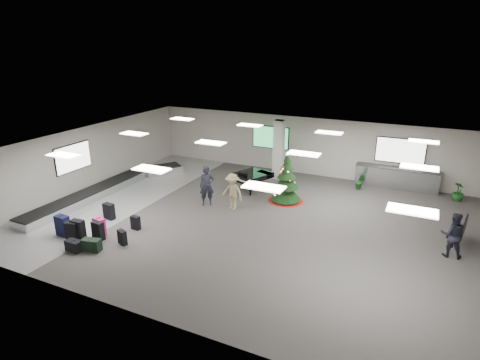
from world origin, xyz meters
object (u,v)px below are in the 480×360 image
at_px(christmas_tree, 286,184).
at_px(potted_plant_left, 360,182).
at_px(potted_plant_right, 458,192).
at_px(bench, 460,229).
at_px(pink_suitcase, 100,227).
at_px(traveler_a, 207,186).
at_px(traveler_b, 232,192).
at_px(traveler_bench, 453,235).
at_px(service_counter, 396,178).
at_px(baggage_carousel, 109,188).
at_px(grand_piano, 251,176).

height_order(christmas_tree, potted_plant_left, christmas_tree).
xyz_separation_m(christmas_tree, potted_plant_right, (7.31, 3.46, -0.37)).
bearing_deg(bench, pink_suitcase, -147.37).
distance_m(pink_suitcase, traveler_a, 5.02).
bearing_deg(traveler_b, christmas_tree, 58.32).
relative_size(christmas_tree, potted_plant_right, 2.65).
xyz_separation_m(traveler_b, traveler_bench, (8.71, -0.45, -0.01)).
distance_m(pink_suitcase, potted_plant_right, 16.06).
distance_m(christmas_tree, bench, 7.29).
bearing_deg(service_counter, bench, -62.39).
bearing_deg(potted_plant_right, christmas_tree, -154.66).
distance_m(bench, potted_plant_right, 4.58).
height_order(baggage_carousel, traveler_bench, traveler_bench).
height_order(baggage_carousel, grand_piano, grand_piano).
relative_size(christmas_tree, potted_plant_left, 2.90).
bearing_deg(christmas_tree, potted_plant_right, 25.34).
xyz_separation_m(service_counter, traveler_bench, (2.37, -6.43, 0.27)).
height_order(christmas_tree, traveler_b, christmas_tree).
bearing_deg(pink_suitcase, potted_plant_right, 47.31).
bearing_deg(potted_plant_right, baggage_carousel, -158.47).
height_order(baggage_carousel, pink_suitcase, pink_suitcase).
bearing_deg(baggage_carousel, pink_suitcase, -51.24).
bearing_deg(potted_plant_left, pink_suitcase, -130.52).
xyz_separation_m(traveler_bench, potted_plant_left, (-4.02, 5.48, -0.40)).
bearing_deg(bench, grand_piano, 178.59).
distance_m(traveler_a, potted_plant_left, 7.84).
bearing_deg(pink_suitcase, traveler_b, 61.62).
bearing_deg(baggage_carousel, traveler_bench, 1.13).
xyz_separation_m(potted_plant_left, potted_plant_right, (4.46, 0.39, 0.04)).
relative_size(christmas_tree, bench, 1.58).
bearing_deg(pink_suitcase, grand_piano, 74.83).
relative_size(pink_suitcase, grand_piano, 0.35).
relative_size(baggage_carousel, grand_piano, 4.49).
bearing_deg(traveler_b, service_counter, 54.88).
xyz_separation_m(service_counter, grand_piano, (-6.60, -3.37, 0.18)).
height_order(service_counter, potted_plant_left, service_counter).
height_order(service_counter, traveler_b, traveler_b).
bearing_deg(bench, traveler_bench, -94.59).
relative_size(christmas_tree, traveler_b, 1.44).
height_order(pink_suitcase, christmas_tree, christmas_tree).
height_order(christmas_tree, bench, christmas_tree).
xyz_separation_m(grand_piano, bench, (9.29, -1.77, -0.21)).
xyz_separation_m(traveler_a, potted_plant_left, (5.96, 5.06, -0.50)).
distance_m(christmas_tree, traveler_b, 2.68).
relative_size(service_counter, potted_plant_right, 4.47).
xyz_separation_m(baggage_carousel, service_counter, (12.84, 6.73, 0.33)).
relative_size(service_counter, grand_piano, 1.87).
relative_size(pink_suitcase, potted_plant_right, 0.84).
distance_m(baggage_carousel, grand_piano, 7.11).
distance_m(service_counter, traveler_bench, 6.86).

